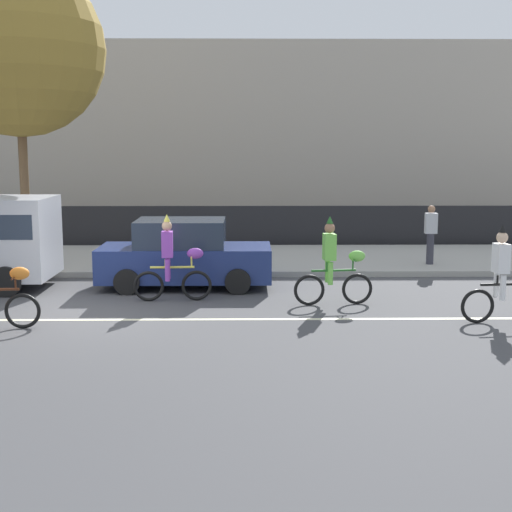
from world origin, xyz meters
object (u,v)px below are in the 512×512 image
parade_cyclist_purple (173,263)px  parade_cyclist_lime (334,266)px  parade_cyclist_zebra (506,280)px  parked_car_navy (184,255)px  pedestrian_onlooker (431,233)px

parade_cyclist_purple → parade_cyclist_lime: size_ratio=1.00×
parade_cyclist_lime → parade_cyclist_zebra: same height
parade_cyclist_zebra → parked_car_navy: size_ratio=0.47×
parade_cyclist_purple → pedestrian_onlooker: parade_cyclist_purple is taller
parade_cyclist_zebra → parked_car_navy: 7.39m
parade_cyclist_purple → parade_cyclist_zebra: size_ratio=1.00×
parked_car_navy → pedestrian_onlooker: 6.98m
parade_cyclist_lime → parked_car_navy: size_ratio=0.47×
pedestrian_onlooker → parade_cyclist_lime: bearing=-126.1°
parade_cyclist_purple → parked_car_navy: parade_cyclist_purple is taller
parade_cyclist_lime → pedestrian_onlooker: 5.40m
parade_cyclist_zebra → parked_car_navy: bearing=151.3°
parked_car_navy → parade_cyclist_lime: bearing=-30.3°
parade_cyclist_purple → pedestrian_onlooker: bearing=30.4°
parade_cyclist_purple → parade_cyclist_lime: same height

